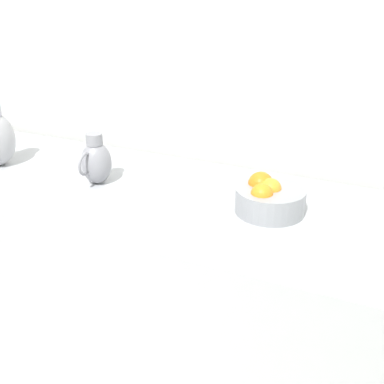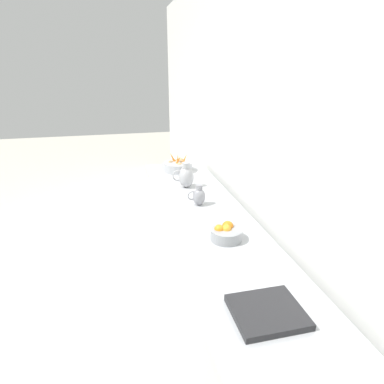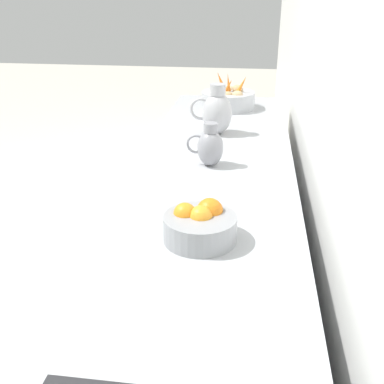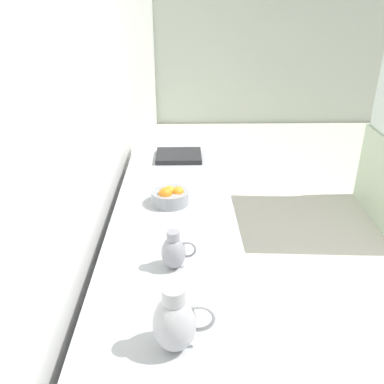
{
  "view_description": "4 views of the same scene",
  "coord_description": "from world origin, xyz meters",
  "views": [
    {
      "loc": [
        -0.18,
        0.74,
        1.58
      ],
      "look_at": [
        -1.32,
        0.22,
        1.02
      ],
      "focal_mm": 44.83,
      "sensor_mm": 36.0,
      "label": 1
    },
    {
      "loc": [
        -0.82,
        2.29,
        2.04
      ],
      "look_at": [
        -1.39,
        -0.1,
        1.08
      ],
      "focal_mm": 30.55,
      "sensor_mm": 36.0,
      "label": 2
    },
    {
      "loc": [
        -1.66,
        1.61,
        1.61
      ],
      "look_at": [
        -1.48,
        0.26,
        1.0
      ],
      "focal_mm": 43.5,
      "sensor_mm": 36.0,
      "label": 3
    },
    {
      "loc": [
        -1.44,
        -1.73,
        1.99
      ],
      "look_at": [
        -1.39,
        0.23,
        1.05
      ],
      "focal_mm": 37.74,
      "sensor_mm": 36.0,
      "label": 4
    }
  ],
  "objects": [
    {
      "name": "metal_pitcher_tall",
      "position": [
        -1.47,
        -0.7,
        1.02
      ],
      "size": [
        0.21,
        0.15,
        0.25
      ],
      "color": "#A3A3A8",
      "rests_on": "prep_counter"
    },
    {
      "name": "prep_counter",
      "position": [
        -1.49,
        0.05,
        0.45
      ],
      "size": [
        0.69,
        3.24,
        0.9
      ],
      "primitive_type": "cube",
      "color": "#ADAFB5",
      "rests_on": "ground_plane"
    },
    {
      "name": "orange_bowl",
      "position": [
        -1.52,
        0.39,
        0.95
      ],
      "size": [
        0.22,
        0.22,
        0.12
      ],
      "color": "gray",
      "rests_on": "prep_counter"
    },
    {
      "name": "metal_pitcher_short",
      "position": [
        -1.48,
        -0.24,
        0.99
      ],
      "size": [
        0.16,
        0.11,
        0.18
      ],
      "color": "gray",
      "rests_on": "prep_counter"
    },
    {
      "name": "vegetable_colander",
      "position": [
        -1.5,
        -1.24,
        0.96
      ],
      "size": [
        0.33,
        0.33,
        0.22
      ],
      "color": "#ADAFB5",
      "rests_on": "prep_counter"
    }
  ]
}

